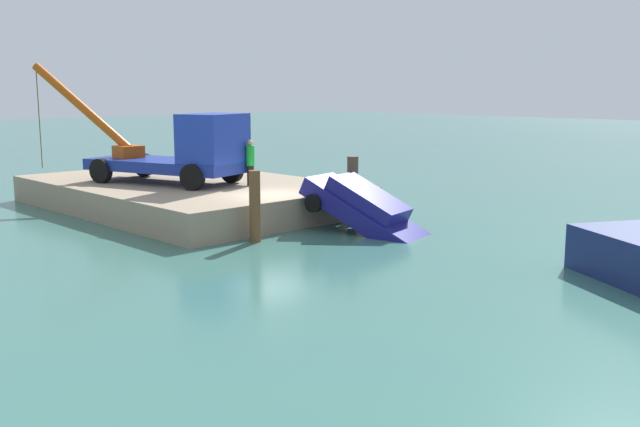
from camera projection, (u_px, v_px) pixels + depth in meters
The scene contains 7 objects.
ground at pixel (271, 224), 26.44m from camera, with size 200.00×200.00×0.00m, color #386B60.
dock at pixel (186, 194), 30.21m from camera, with size 13.80×8.95×1.11m, color gray.
crane_truck at pixel (183, 151), 28.91m from camera, with size 9.63×5.11×4.91m.
dock_worker at pixel (250, 162), 28.60m from camera, with size 0.34×0.34×1.81m.
salvaged_car at pixel (368, 212), 24.88m from camera, with size 4.88×2.84×2.82m.
piling_near at pixel (255, 206), 23.27m from camera, with size 0.37×0.37×2.33m, color brown.
piling_mid at pixel (353, 190), 26.47m from camera, with size 0.41×0.41×2.48m, color brown.
Camera 1 is at (19.95, -16.75, 4.89)m, focal length 40.55 mm.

